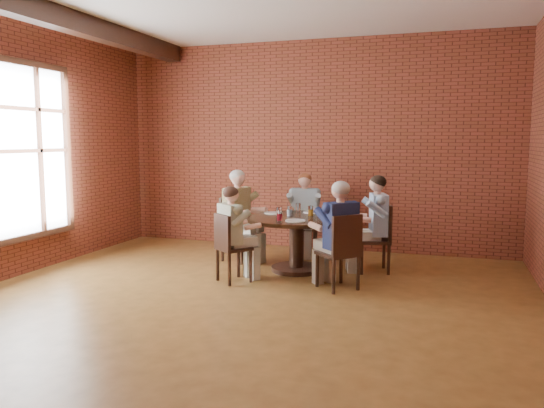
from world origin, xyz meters
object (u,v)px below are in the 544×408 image
(diner_a, at_px, (374,224))
(chair_b, at_px, (305,223))
(dining_table, at_px, (297,233))
(chair_c, at_px, (236,226))
(chair_a, at_px, (380,235))
(chair_e, at_px, (342,249))
(smartphone, at_px, (329,221))
(diner_e, at_px, (338,235))
(diner_c, at_px, (240,216))
(diner_b, at_px, (304,215))
(chair_d, at_px, (229,245))
(diner_d, at_px, (234,234))

(diner_a, height_order, chair_b, diner_a)
(dining_table, bearing_deg, chair_c, 160.70)
(chair_a, height_order, chair_e, chair_a)
(chair_b, bearing_deg, chair_c, -149.30)
(smartphone, bearing_deg, dining_table, 134.66)
(diner_e, distance_m, smartphone, 0.48)
(chair_a, relative_size, chair_b, 1.02)
(diner_a, height_order, diner_c, diner_c)
(diner_c, bearing_deg, diner_b, -30.81)
(chair_a, height_order, diner_e, diner_e)
(chair_a, xyz_separation_m, chair_b, (-1.26, 0.77, -0.01))
(diner_b, distance_m, chair_e, 1.99)
(diner_c, height_order, chair_d, diner_c)
(diner_d, bearing_deg, chair_c, -30.87)
(diner_b, height_order, chair_d, diner_b)
(chair_c, relative_size, chair_e, 1.03)
(chair_a, height_order, chair_b, chair_a)
(dining_table, bearing_deg, chair_a, 16.35)
(chair_e, distance_m, smartphone, 0.60)
(chair_a, relative_size, diner_b, 0.72)
(chair_c, bearing_deg, diner_d, -139.74)
(chair_a, relative_size, chair_e, 1.01)
(dining_table, height_order, diner_a, diner_a)
(chair_d, xyz_separation_m, smartphone, (1.16, 0.56, 0.28))
(diner_a, distance_m, diner_b, 1.37)
(diner_a, distance_m, diner_d, 1.94)
(diner_b, xyz_separation_m, chair_d, (-0.50, -1.84, -0.16))
(dining_table, xyz_separation_m, chair_c, (-1.05, 0.37, -0.02))
(chair_c, bearing_deg, chair_d, -142.45)
(dining_table, height_order, diner_b, diner_b)
(diner_a, bearing_deg, chair_c, -108.33)
(diner_e, bearing_deg, chair_b, -109.58)
(dining_table, xyz_separation_m, diner_b, (-0.16, 1.01, 0.11))
(chair_a, distance_m, diner_d, 2.02)
(chair_d, bearing_deg, diner_c, -36.89)
(chair_e, relative_size, diner_e, 0.71)
(diner_a, height_order, smartphone, diner_a)
(chair_c, relative_size, diner_d, 0.78)
(chair_d, bearing_deg, chair_b, -65.99)
(dining_table, bearing_deg, chair_b, 98.75)
(chair_c, height_order, diner_c, diner_c)
(dining_table, distance_m, smartphone, 0.62)
(chair_c, bearing_deg, diner_a, -72.68)
(dining_table, height_order, chair_d, chair_d)
(dining_table, bearing_deg, smartphone, -27.46)
(diner_b, bearing_deg, chair_d, -113.83)
(chair_b, relative_size, diner_c, 0.67)
(chair_b, xyz_separation_m, diner_e, (0.87, -1.78, 0.16))
(chair_a, relative_size, diner_c, 0.69)
(diner_c, xyz_separation_m, smartphone, (1.47, -0.60, 0.08))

